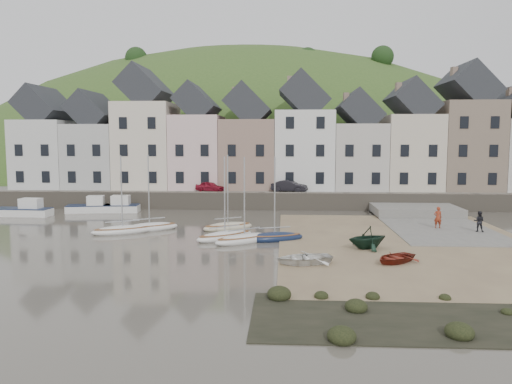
# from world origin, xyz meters

# --- Properties ---
(ground) EXTENTS (160.00, 160.00, 0.00)m
(ground) POSITION_xyz_m (0.00, 0.00, 0.00)
(ground) COLOR #464237
(ground) RESTS_ON ground
(quay_land) EXTENTS (90.00, 30.00, 1.50)m
(quay_land) POSITION_xyz_m (0.00, 32.00, 0.75)
(quay_land) COLOR #385622
(quay_land) RESTS_ON ground
(quay_street) EXTENTS (70.00, 7.00, 0.10)m
(quay_street) POSITION_xyz_m (0.00, 20.50, 1.55)
(quay_street) COLOR slate
(quay_street) RESTS_ON quay_land
(seawall) EXTENTS (70.00, 1.20, 1.80)m
(seawall) POSITION_xyz_m (0.00, 17.00, 0.90)
(seawall) COLOR slate
(seawall) RESTS_ON ground
(beach) EXTENTS (18.00, 26.00, 0.06)m
(beach) POSITION_xyz_m (11.00, 0.00, 0.03)
(beach) COLOR #7A644A
(beach) RESTS_ON ground
(slipway) EXTENTS (8.00, 18.00, 0.12)m
(slipway) POSITION_xyz_m (15.00, 8.00, 0.06)
(slipway) COLOR slate
(slipway) RESTS_ON ground
(hillside) EXTENTS (134.40, 84.00, 84.00)m
(hillside) POSITION_xyz_m (-5.00, 60.00, -17.99)
(hillside) COLOR #385622
(hillside) RESTS_ON ground
(townhouse_terrace) EXTENTS (61.05, 8.00, 13.93)m
(townhouse_terrace) POSITION_xyz_m (1.76, 24.00, 7.32)
(townhouse_terrace) COLOR silver
(townhouse_terrace) RESTS_ON quay_land
(sailboat_0) EXTENTS (4.96, 3.61, 6.32)m
(sailboat_0) POSITION_xyz_m (-10.31, 3.01, 0.26)
(sailboat_0) COLOR white
(sailboat_0) RESTS_ON ground
(sailboat_1) EXTENTS (4.83, 3.80, 6.32)m
(sailboat_1) POSITION_xyz_m (-8.55, 4.41, 0.26)
(sailboat_1) COLOR white
(sailboat_1) RESTS_ON ground
(sailboat_2) EXTENTS (4.49, 3.50, 6.32)m
(sailboat_2) POSITION_xyz_m (-2.24, 5.03, 0.26)
(sailboat_2) COLOR beige
(sailboat_2) RESTS_ON ground
(sailboat_3) EXTENTS (4.61, 4.29, 6.32)m
(sailboat_3) POSITION_xyz_m (-2.01, 1.05, 0.26)
(sailboat_3) COLOR white
(sailboat_3) RESTS_ON ground
(sailboat_4) EXTENTS (4.75, 4.18, 6.32)m
(sailboat_4) POSITION_xyz_m (-0.49, 0.05, 0.26)
(sailboat_4) COLOR white
(sailboat_4) RESTS_ON ground
(sailboat_5) EXTENTS (4.61, 2.85, 6.32)m
(sailboat_5) POSITION_xyz_m (1.65, 0.82, 0.26)
(sailboat_5) COLOR #142140
(sailboat_5) RESTS_ON ground
(motorboat_0) EXTENTS (4.75, 2.52, 1.70)m
(motorboat_0) POSITION_xyz_m (-17.05, 13.97, 0.58)
(motorboat_0) COLOR white
(motorboat_0) RESTS_ON ground
(motorboat_1) EXTENTS (5.63, 2.09, 1.70)m
(motorboat_1) POSITION_xyz_m (-22.57, 11.32, 0.58)
(motorboat_1) COLOR white
(motorboat_1) RESTS_ON ground
(motorboat_2) EXTENTS (5.15, 2.15, 1.70)m
(motorboat_2) POSITION_xyz_m (-14.69, 14.34, 0.58)
(motorboat_2) COLOR white
(motorboat_2) RESTS_ON ground
(rowboat_white) EXTENTS (3.90, 3.26, 0.69)m
(rowboat_white) POSITION_xyz_m (3.50, -6.23, 0.41)
(rowboat_white) COLOR white
(rowboat_white) RESTS_ON beach
(rowboat_green) EXTENTS (3.70, 3.52, 1.52)m
(rowboat_green) POSITION_xyz_m (7.90, -1.83, 0.82)
(rowboat_green) COLOR black
(rowboat_green) RESTS_ON beach
(rowboat_red) EXTENTS (3.54, 3.45, 0.60)m
(rowboat_red) POSITION_xyz_m (8.91, -5.63, 0.36)
(rowboat_red) COLOR maroon
(rowboat_red) RESTS_ON beach
(person_red) EXTENTS (0.65, 0.43, 1.76)m
(person_red) POSITION_xyz_m (14.84, 6.06, 1.00)
(person_red) COLOR maroon
(person_red) RESTS_ON slipway
(person_dark) EXTENTS (0.97, 0.88, 1.62)m
(person_dark) POSITION_xyz_m (17.59, 4.64, 0.93)
(person_dark) COLOR black
(person_dark) RESTS_ON slipway
(car_left) EXTENTS (3.47, 2.30, 1.10)m
(car_left) POSITION_xyz_m (-5.82, 19.50, 2.15)
(car_left) COLOR maroon
(car_left) RESTS_ON quay_street
(car_right) EXTENTS (4.09, 2.36, 1.28)m
(car_right) POSITION_xyz_m (2.88, 19.50, 2.24)
(car_right) COLOR black
(car_right) RESTS_ON quay_street
(shore_rocks) EXTENTS (14.00, 6.18, 0.73)m
(shore_rocks) POSITION_xyz_m (7.24, -14.90, 0.12)
(shore_rocks) COLOR black
(shore_rocks) RESTS_ON ground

